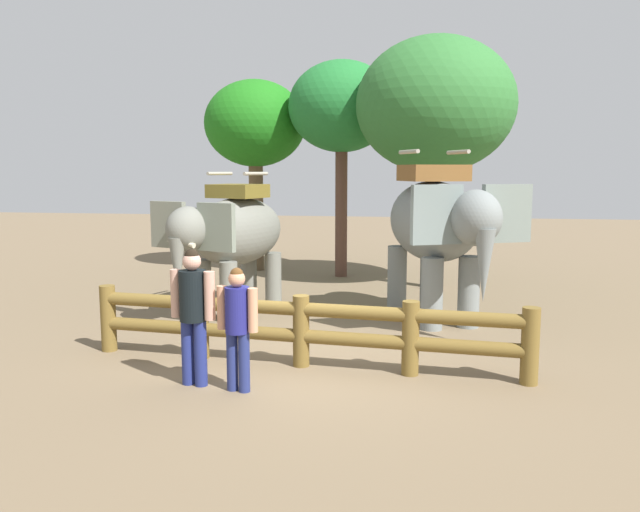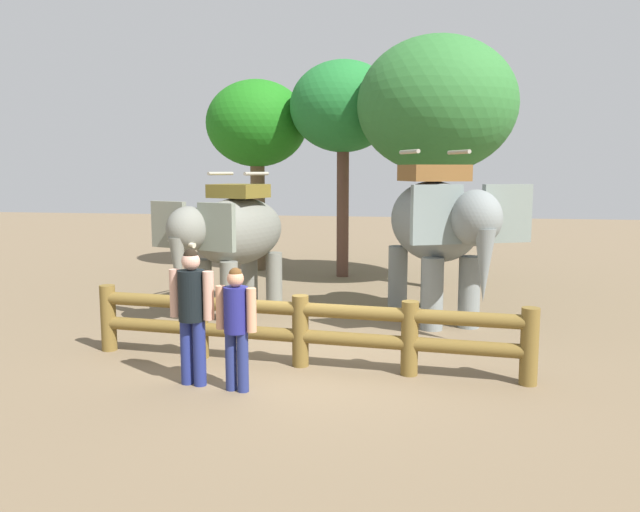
# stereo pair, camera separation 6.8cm
# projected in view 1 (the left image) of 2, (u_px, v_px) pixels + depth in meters

# --- Properties ---
(ground_plane) EXTENTS (60.00, 60.00, 0.00)m
(ground_plane) POSITION_uv_depth(u_px,v_px,m) (303.00, 363.00, 9.49)
(ground_plane) COLOR brown
(log_fence) EXTENTS (6.57, 0.83, 1.05)m
(log_fence) POSITION_uv_depth(u_px,v_px,m) (301.00, 326.00, 9.28)
(log_fence) COLOR brown
(log_fence) RESTS_ON ground
(elephant_near_left) EXTENTS (2.34, 3.35, 2.81)m
(elephant_near_left) POSITION_uv_depth(u_px,v_px,m) (232.00, 235.00, 12.54)
(elephant_near_left) COLOR slate
(elephant_near_left) RESTS_ON ground
(elephant_center) EXTENTS (2.82, 3.82, 3.22)m
(elephant_center) POSITION_uv_depth(u_px,v_px,m) (437.00, 226.00, 11.96)
(elephant_center) COLOR slate
(elephant_center) RESTS_ON ground
(tourist_woman_in_black) EXTENTS (0.56, 0.37, 1.62)m
(tourist_woman_in_black) POSITION_uv_depth(u_px,v_px,m) (237.00, 320.00, 8.18)
(tourist_woman_in_black) COLOR navy
(tourist_woman_in_black) RESTS_ON ground
(tourist_man_in_blue) EXTENTS (0.64, 0.41, 1.83)m
(tourist_man_in_blue) POSITION_uv_depth(u_px,v_px,m) (193.00, 307.00, 8.40)
(tourist_man_in_blue) COLOR navy
(tourist_man_in_blue) RESTS_ON ground
(tree_far_left) EXTENTS (2.83, 2.83, 5.34)m
(tree_far_left) POSITION_uv_depth(u_px,v_px,m) (255.00, 126.00, 17.82)
(tree_far_left) COLOR brown
(tree_far_left) RESTS_ON ground
(tree_back_center) EXTENTS (3.76, 3.76, 5.97)m
(tree_back_center) POSITION_uv_depth(u_px,v_px,m) (435.00, 106.00, 15.05)
(tree_back_center) COLOR brown
(tree_back_center) RESTS_ON ground
(tree_far_right) EXTENTS (2.78, 2.78, 5.67)m
(tree_far_right) POSITION_uv_depth(u_px,v_px,m) (342.00, 109.00, 16.63)
(tree_far_right) COLOR brown
(tree_far_right) RESTS_ON ground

